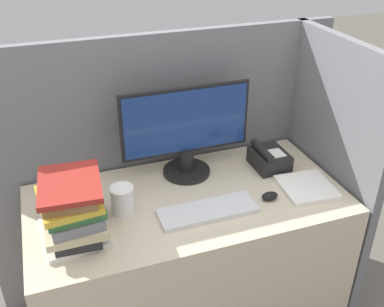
{
  "coord_description": "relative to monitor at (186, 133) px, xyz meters",
  "views": [
    {
      "loc": [
        -0.52,
        -1.19,
        1.92
      ],
      "look_at": [
        0.03,
        0.38,
        0.97
      ],
      "focal_mm": 42.0,
      "sensor_mm": 36.0,
      "label": 1
    }
  ],
  "objects": [
    {
      "name": "desk_telephone",
      "position": [
        0.4,
        -0.08,
        -0.17
      ],
      "size": [
        0.16,
        0.19,
        0.12
      ],
      "color": "black",
      "rests_on": "desk"
    },
    {
      "name": "cubicle_panel_rear",
      "position": [
        -0.06,
        0.18,
        -0.28
      ],
      "size": [
        1.79,
        0.04,
        1.41
      ],
      "color": "slate",
      "rests_on": "ground_plane"
    },
    {
      "name": "keyboard",
      "position": [
        -0.02,
        -0.33,
        -0.2
      ],
      "size": [
        0.42,
        0.14,
        0.02
      ],
      "color": "silver",
      "rests_on": "desk"
    },
    {
      "name": "monitor",
      "position": [
        0.0,
        0.0,
        0.0
      ],
      "size": [
        0.61,
        0.22,
        0.44
      ],
      "color": "black",
      "rests_on": "desk"
    },
    {
      "name": "paper_pile",
      "position": [
        0.47,
        -0.32,
        -0.2
      ],
      "size": [
        0.25,
        0.25,
        0.02
      ],
      "color": "white",
      "rests_on": "desk"
    },
    {
      "name": "coffee_cup",
      "position": [
        -0.35,
        -0.21,
        -0.15
      ],
      "size": [
        0.1,
        0.1,
        0.12
      ],
      "color": "white",
      "rests_on": "desk"
    },
    {
      "name": "mouse",
      "position": [
        0.27,
        -0.33,
        -0.2
      ],
      "size": [
        0.08,
        0.05,
        0.04
      ],
      "color": "black",
      "rests_on": "desk"
    },
    {
      "name": "cubicle_panel_right",
      "position": [
        0.67,
        -0.17,
        -0.28
      ],
      "size": [
        0.04,
        0.75,
        1.41
      ],
      "color": "slate",
      "rests_on": "ground_plane"
    },
    {
      "name": "desk",
      "position": [
        -0.06,
        -0.2,
        -0.6
      ],
      "size": [
        1.39,
        0.69,
        0.77
      ],
      "color": "beige",
      "rests_on": "ground_plane"
    },
    {
      "name": "book_stack",
      "position": [
        -0.56,
        -0.3,
        -0.08
      ],
      "size": [
        0.26,
        0.31,
        0.26
      ],
      "color": "silver",
      "rests_on": "desk"
    }
  ]
}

